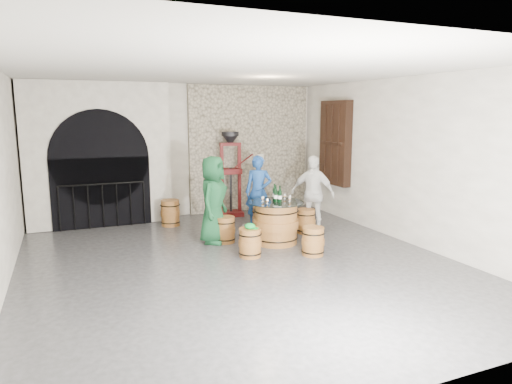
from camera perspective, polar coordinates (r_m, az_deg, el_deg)
name	(u,v)px	position (r m, az deg, el deg)	size (l,w,h in m)	color
ground	(239,263)	(7.84, -2.16, -8.87)	(8.00, 8.00, 0.00)	#303033
wall_back	(180,151)	(11.29, -9.45, 5.10)	(8.00, 8.00, 0.00)	silver
wall_front	(406,224)	(4.04, 18.24, -3.78)	(8.00, 8.00, 0.00)	silver
wall_right	(408,161)	(9.30, 18.43, 3.72)	(8.00, 8.00, 0.00)	silver
ceiling	(238,69)	(7.45, -2.32, 15.13)	(8.00, 8.00, 0.00)	beige
stone_facing_panel	(250,149)	(11.78, -0.80, 5.43)	(3.20, 0.12, 3.18)	#B3A78E
arched_opening	(99,155)	(10.75, -19.03, 4.36)	(3.10, 0.60, 3.19)	silver
shuttered_window	(335,143)	(11.12, 9.84, 6.05)	(0.23, 1.10, 2.00)	black
barrel_table	(276,223)	(8.90, 2.51, -3.85)	(1.07, 1.07, 0.82)	brown
barrel_stool_left	(225,230)	(8.99, -3.91, -4.72)	(0.42, 0.42, 0.51)	brown
barrel_stool_far	(262,219)	(9.86, 0.72, -3.38)	(0.42, 0.42, 0.51)	brown
barrel_stool_right	(306,221)	(9.71, 6.25, -3.65)	(0.42, 0.42, 0.51)	brown
barrel_stool_near_right	(313,241)	(8.24, 7.14, -6.14)	(0.42, 0.42, 0.51)	brown
barrel_stool_near_left	(250,243)	(8.09, -0.76, -6.37)	(0.42, 0.42, 0.51)	brown
green_cap	(250,226)	(8.01, -0.74, -4.31)	(0.24, 0.19, 0.11)	#0D922E
person_green	(213,200)	(8.88, -5.38, -0.97)	(0.83, 0.54, 1.70)	#124323
person_blue	(258,192)	(10.00, 0.31, 0.00)	(0.58, 0.38, 1.60)	navy
person_white	(312,194)	(9.77, 7.07, -0.21)	(0.96, 0.40, 1.63)	white
wine_bottle_left	(276,195)	(8.77, 2.50, -0.41)	(0.08, 0.08, 0.32)	black
wine_bottle_center	(280,196)	(8.73, 2.99, -0.46)	(0.08, 0.08, 0.32)	black
wine_bottle_right	(274,194)	(8.95, 2.31, -0.19)	(0.08, 0.08, 0.32)	black
tasting_glass_a	(267,201)	(8.59, 1.43, -1.17)	(0.05, 0.05, 0.10)	orange
tasting_glass_b	(290,198)	(8.96, 4.28, -0.73)	(0.05, 0.05, 0.10)	orange
tasting_glass_c	(263,199)	(8.85, 0.90, -0.84)	(0.05, 0.05, 0.10)	orange
tasting_glass_d	(285,196)	(9.10, 3.60, -0.56)	(0.05, 0.05, 0.10)	orange
tasting_glass_e	(290,199)	(8.80, 4.23, -0.93)	(0.05, 0.05, 0.10)	orange
tasting_glass_f	(263,199)	(8.78, 0.82, -0.93)	(0.05, 0.05, 0.10)	orange
side_barrel	(170,213)	(10.45, -10.66, -2.59)	(0.44, 0.44, 0.59)	brown
corking_press	(231,167)	(11.13, -3.19, 3.09)	(0.86, 0.53, 2.06)	#510E0D
control_box	(260,158)	(11.83, 0.47, 4.23)	(0.18, 0.10, 0.22)	silver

